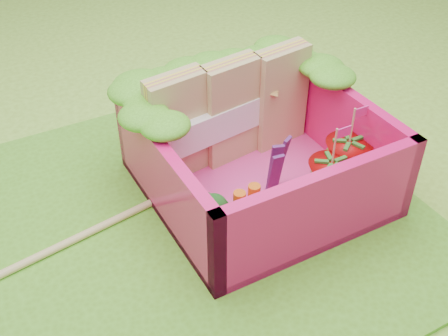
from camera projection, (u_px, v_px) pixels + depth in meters
ground at (191, 218)px, 3.36m from camera, size 14.00×14.00×0.00m
placemat at (191, 217)px, 3.35m from camera, size 2.60×2.60×0.03m
bento_floor at (257, 185)px, 3.52m from camera, size 1.30×1.30×0.05m
bento_box at (259, 153)px, 3.37m from camera, size 1.30×1.30×0.55m
lettuce_ruffle at (222, 72)px, 3.48m from camera, size 1.43×0.76×0.11m
sandwich_stack at (231, 111)px, 3.54m from camera, size 1.24×0.34×0.68m
broccoli at (206, 216)px, 3.01m from camera, size 0.31×0.31×0.24m
carrot_sticks at (247, 208)px, 3.11m from camera, size 0.16×0.08×0.28m
purple_wedges at (276, 169)px, 3.30m from camera, size 0.19×0.15×0.38m
strawberry_left at (329, 181)px, 3.29m from camera, size 0.27×0.27×0.51m
strawberry_right at (346, 161)px, 3.43m from camera, size 0.29×0.29×0.53m
snap_peas at (329, 179)px, 3.49m from camera, size 0.59×0.57×0.05m
chopsticks at (38, 257)px, 3.05m from camera, size 2.16×0.39×0.04m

